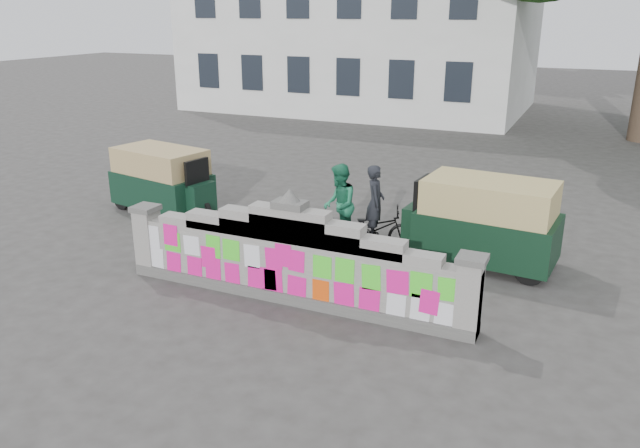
% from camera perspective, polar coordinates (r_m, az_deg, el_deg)
% --- Properties ---
extents(ground, '(100.00, 100.00, 0.00)m').
position_cam_1_polar(ground, '(10.90, -2.63, -6.98)').
color(ground, '#383533').
rests_on(ground, ground).
extents(parapet_wall, '(6.48, 0.44, 2.01)m').
position_cam_1_polar(parapet_wall, '(10.59, -2.71, -3.34)').
color(parapet_wall, '#4C4C49').
rests_on(parapet_wall, ground).
extents(building, '(16.00, 10.00, 8.90)m').
position_cam_1_polar(building, '(32.78, 4.02, 17.65)').
color(building, silver).
rests_on(building, ground).
extents(cyclist_bike, '(1.86, 1.17, 0.92)m').
position_cam_1_polar(cyclist_bike, '(13.01, 5.00, -0.42)').
color(cyclist_bike, black).
rests_on(cyclist_bike, ground).
extents(cyclist_rider, '(0.55, 0.66, 1.56)m').
position_cam_1_polar(cyclist_rider, '(12.90, 5.04, 0.92)').
color(cyclist_rider, black).
rests_on(cyclist_rider, ground).
extents(pedestrian, '(0.93, 1.04, 1.74)m').
position_cam_1_polar(pedestrian, '(13.16, 1.78, 1.76)').
color(pedestrian, '#217952').
rests_on(pedestrian, ground).
extents(rickshaw_left, '(2.93, 1.76, 1.57)m').
position_cam_1_polar(rickshaw_left, '(15.87, -14.11, 4.00)').
color(rickshaw_left, black).
rests_on(rickshaw_left, ground).
extents(rickshaw_right, '(3.12, 1.64, 1.70)m').
position_cam_1_polar(rickshaw_right, '(12.55, 14.73, 0.29)').
color(rickshaw_right, black).
rests_on(rickshaw_right, ground).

